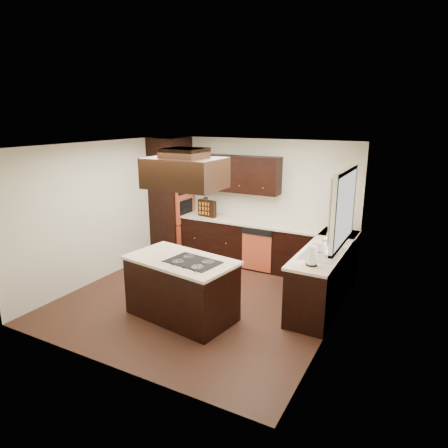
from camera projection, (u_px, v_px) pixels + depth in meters
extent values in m
cube|color=#4F2C1E|center=(202.00, 299.00, 6.61)|extent=(4.20, 4.20, 0.02)
cube|color=silver|center=(199.00, 145.00, 5.94)|extent=(4.20, 4.20, 0.02)
cube|color=beige|center=(255.00, 201.00, 8.07)|extent=(4.20, 0.02, 2.50)
cube|color=beige|center=(103.00, 270.00, 4.48)|extent=(4.20, 0.02, 2.50)
cube|color=beige|center=(101.00, 211.00, 7.24)|extent=(0.02, 4.20, 2.50)
cube|color=beige|center=(336.00, 246.00, 5.32)|extent=(0.02, 4.20, 2.50)
cube|color=black|center=(171.00, 205.00, 8.58)|extent=(0.65, 0.75, 2.12)
cube|color=#CD5331|center=(185.00, 204.00, 8.41)|extent=(0.05, 0.62, 0.78)
cube|color=black|center=(249.00, 244.00, 8.00)|extent=(2.93, 0.60, 0.88)
cube|color=black|center=(326.00, 275.00, 6.44)|extent=(0.60, 2.40, 0.88)
cube|color=beige|center=(249.00, 222.00, 7.87)|extent=(2.93, 0.63, 0.04)
cube|color=beige|center=(327.00, 248.00, 6.32)|extent=(0.63, 2.40, 0.04)
cube|color=black|center=(232.00, 173.00, 7.97)|extent=(2.00, 0.34, 0.72)
cube|color=#CD5331|center=(257.00, 252.00, 7.63)|extent=(0.60, 0.05, 0.72)
cube|color=white|center=(344.00, 208.00, 5.70)|extent=(0.06, 1.32, 1.12)
cube|color=white|center=(346.00, 208.00, 5.68)|extent=(0.00, 1.20, 1.00)
cube|color=beige|center=(333.00, 210.00, 5.35)|extent=(0.02, 0.34, 0.90)
cube|color=beige|center=(346.00, 199.00, 6.07)|extent=(0.02, 0.34, 0.90)
cube|color=silver|center=(322.00, 253.00, 6.01)|extent=(0.52, 0.84, 0.01)
cube|color=black|center=(182.00, 289.00, 5.92)|extent=(1.66, 1.07, 0.88)
cube|color=beige|center=(181.00, 260.00, 5.79)|extent=(1.73, 1.13, 0.04)
cube|color=black|center=(193.00, 262.00, 5.65)|extent=(0.80, 0.59, 0.01)
cube|color=black|center=(185.00, 173.00, 5.52)|extent=(1.05, 0.72, 0.42)
cube|color=black|center=(184.00, 153.00, 5.45)|extent=(0.55, 0.50, 0.13)
cylinder|color=silver|center=(206.00, 213.00, 8.29)|extent=(0.15, 0.15, 0.10)
cone|color=silver|center=(206.00, 205.00, 8.24)|extent=(0.13, 0.13, 0.26)
cube|color=black|center=(207.00, 208.00, 8.16)|extent=(0.43, 0.17, 0.34)
imported|color=white|center=(205.00, 213.00, 8.35)|extent=(0.31, 0.31, 0.07)
imported|color=white|center=(327.00, 239.00, 6.36)|extent=(0.10, 0.11, 0.20)
cylinder|color=white|center=(312.00, 256.00, 5.50)|extent=(0.17, 0.17, 0.29)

